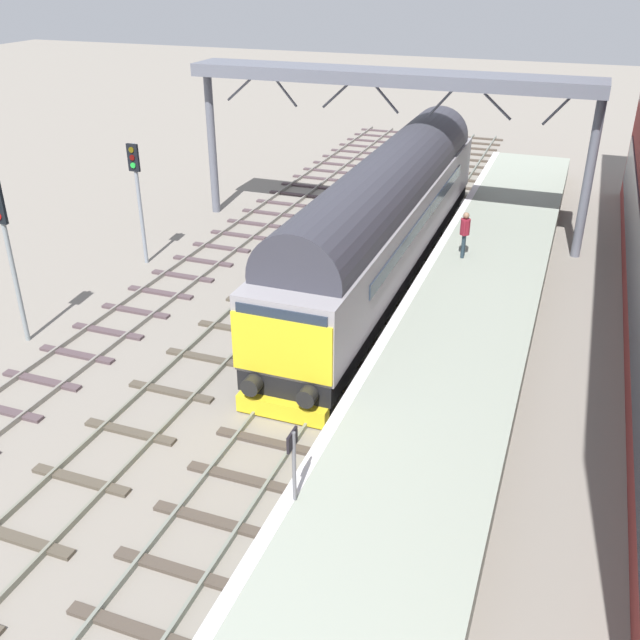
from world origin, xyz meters
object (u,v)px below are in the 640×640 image
object	(u,v)px
diesel_locomotive	(386,213)
platform_number_sign	(293,455)
waiting_passenger	(465,230)
signal_post_mid	(6,240)
signal_post_far	(138,188)

from	to	relation	value
diesel_locomotive	platform_number_sign	xyz separation A→B (m)	(1.88, -13.25, -0.40)
diesel_locomotive	platform_number_sign	world-z (taller)	diesel_locomotive
platform_number_sign	waiting_passenger	xyz separation A→B (m)	(0.83, 13.81, -0.10)
signal_post_mid	signal_post_far	distance (m)	6.64
signal_post_mid	platform_number_sign	distance (m)	11.95
diesel_locomotive	signal_post_far	xyz separation A→B (m)	(-8.98, -1.78, 0.46)
signal_post_mid	signal_post_far	world-z (taller)	signal_post_mid
signal_post_far	waiting_passenger	distance (m)	11.96
platform_number_sign	signal_post_far	bearing A→B (deg)	133.43
signal_post_far	platform_number_sign	distance (m)	15.82
waiting_passenger	platform_number_sign	bearing A→B (deg)	172.95
diesel_locomotive	signal_post_mid	world-z (taller)	signal_post_mid
diesel_locomotive	platform_number_sign	bearing A→B (deg)	-81.94
waiting_passenger	signal_post_far	bearing A→B (deg)	97.72
signal_post_mid	waiting_passenger	distance (m)	14.79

